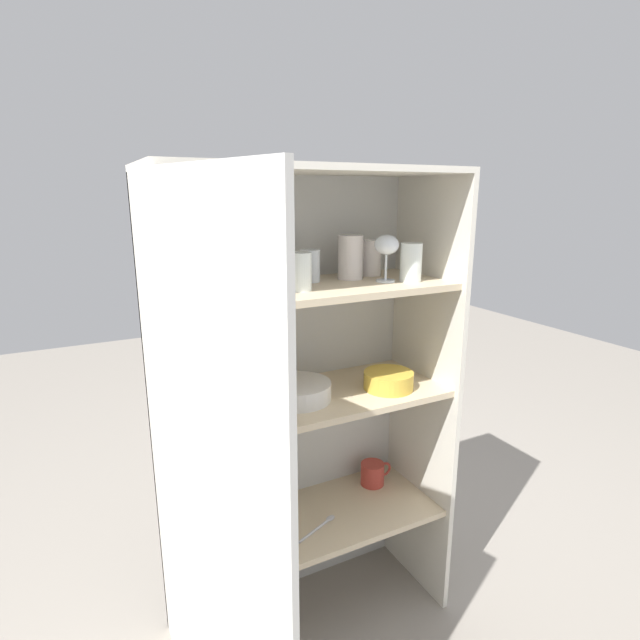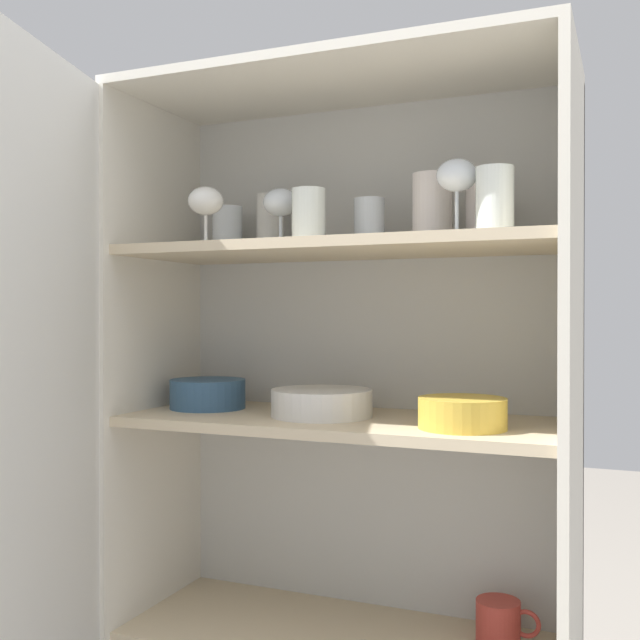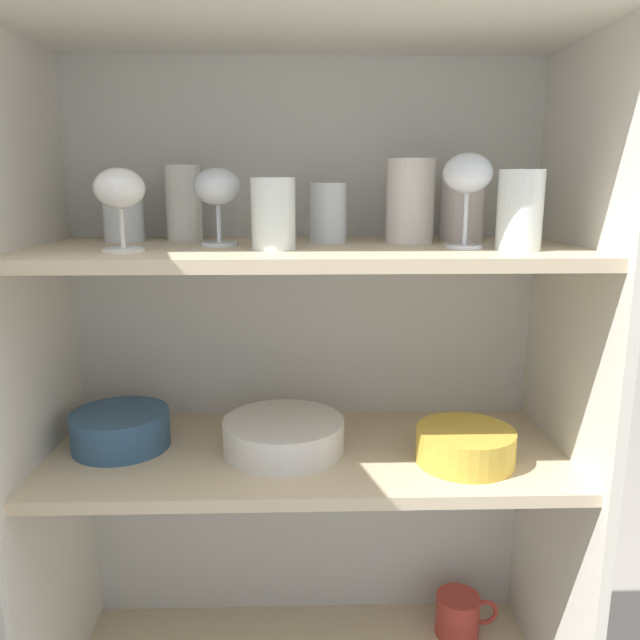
# 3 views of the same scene
# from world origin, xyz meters

# --- Properties ---
(cupboard_back_panel) EXTENTS (0.89, 0.02, 1.46)m
(cupboard_back_panel) POSITION_xyz_m (0.00, 0.35, 0.73)
(cupboard_back_panel) COLOR silver
(cupboard_back_panel) RESTS_ON ground_plane
(cupboard_side_left) EXTENTS (0.02, 0.38, 1.46)m
(cupboard_side_left) POSITION_xyz_m (-0.43, 0.17, 0.73)
(cupboard_side_left) COLOR silver
(cupboard_side_left) RESTS_ON ground_plane
(cupboard_side_right) EXTENTS (0.02, 0.38, 1.46)m
(cupboard_side_right) POSITION_xyz_m (0.43, 0.17, 0.73)
(cupboard_side_right) COLOR silver
(cupboard_side_right) RESTS_ON ground_plane
(cupboard_top_panel) EXTENTS (0.89, 0.38, 0.02)m
(cupboard_top_panel) POSITION_xyz_m (0.00, 0.17, 1.47)
(cupboard_top_panel) COLOR silver
(cupboard_top_panel) RESTS_ON cupboard_side_left
(shelf_board_middle) EXTENTS (0.85, 0.34, 0.02)m
(shelf_board_middle) POSITION_xyz_m (0.00, 0.17, 0.80)
(shelf_board_middle) COLOR beige
(shelf_board_upper) EXTENTS (0.85, 0.34, 0.02)m
(shelf_board_upper) POSITION_xyz_m (0.00, 0.17, 1.14)
(shelf_board_upper) COLOR beige
(tumbler_glass_0) EXTENTS (0.07, 0.07, 0.10)m
(tumbler_glass_0) POSITION_xyz_m (-0.05, 0.12, 1.20)
(tumbler_glass_0) COLOR white
(tumbler_glass_0) RESTS_ON shelf_board_upper
(tumbler_glass_1) EXTENTS (0.07, 0.07, 0.12)m
(tumbler_glass_1) POSITION_xyz_m (0.31, 0.10, 1.21)
(tumbler_glass_1) COLOR white
(tumbler_glass_1) RESTS_ON shelf_board_upper
(tumbler_glass_2) EXTENTS (0.07, 0.07, 0.10)m
(tumbler_glass_2) POSITION_xyz_m (-0.31, 0.26, 1.20)
(tumbler_glass_2) COLOR white
(tumbler_glass_2) RESTS_ON shelf_board_upper
(tumbler_glass_3) EXTENTS (0.08, 0.08, 0.13)m
(tumbler_glass_3) POSITION_xyz_m (0.17, 0.22, 1.22)
(tumbler_glass_3) COLOR silver
(tumbler_glass_3) RESTS_ON shelf_board_upper
(tumbler_glass_4) EXTENTS (0.07, 0.07, 0.11)m
(tumbler_glass_4) POSITION_xyz_m (0.27, 0.26, 1.21)
(tumbler_glass_4) COLOR silver
(tumbler_glass_4) RESTS_ON shelf_board_upper
(tumbler_glass_5) EXTENTS (0.06, 0.06, 0.13)m
(tumbler_glass_5) POSITION_xyz_m (-0.21, 0.27, 1.21)
(tumbler_glass_5) COLOR white
(tumbler_glass_5) RESTS_ON shelf_board_upper
(tumbler_glass_6) EXTENTS (0.06, 0.06, 0.10)m
(tumbler_glass_6) POSITION_xyz_m (0.04, 0.24, 1.20)
(tumbler_glass_6) COLOR white
(tumbler_glass_6) RESTS_ON shelf_board_upper
(wine_glass_0) EXTENTS (0.07, 0.07, 0.12)m
(wine_glass_0) POSITION_xyz_m (-0.14, 0.18, 1.24)
(wine_glass_0) COLOR white
(wine_glass_0) RESTS_ON shelf_board_upper
(wine_glass_1) EXTENTS (0.07, 0.07, 0.12)m
(wine_glass_1) POSITION_xyz_m (-0.26, 0.10, 1.23)
(wine_glass_1) COLOR white
(wine_glass_1) RESTS_ON shelf_board_upper
(wine_glass_2) EXTENTS (0.07, 0.07, 0.14)m
(wine_glass_2) POSITION_xyz_m (0.24, 0.13, 1.25)
(wine_glass_2) COLOR white
(wine_glass_2) RESTS_ON shelf_board_upper
(plate_stack_white) EXTENTS (0.20, 0.20, 0.05)m
(plate_stack_white) POSITION_xyz_m (-0.04, 0.17, 0.84)
(plate_stack_white) COLOR silver
(plate_stack_white) RESTS_ON shelf_board_middle
(mixing_bowl_large) EXTENTS (0.16, 0.16, 0.06)m
(mixing_bowl_large) POSITION_xyz_m (0.25, 0.11, 0.84)
(mixing_bowl_large) COLOR gold
(mixing_bowl_large) RESTS_ON shelf_board_middle
(serving_bowl_small) EXTENTS (0.16, 0.16, 0.06)m
(serving_bowl_small) POSITION_xyz_m (-0.31, 0.19, 0.84)
(serving_bowl_small) COLOR #33567A
(serving_bowl_small) RESTS_ON shelf_board_middle
(coffee_mug_primary) EXTENTS (0.12, 0.09, 0.08)m
(coffee_mug_primary) POSITION_xyz_m (0.30, 0.25, 0.42)
(coffee_mug_primary) COLOR #BC3D33
(coffee_mug_primary) RESTS_ON shelf_board_lower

